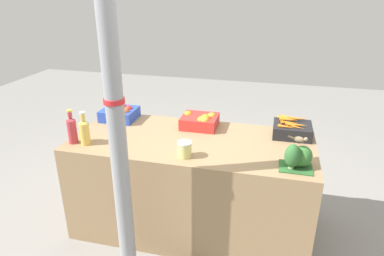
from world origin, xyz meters
TOP-DOWN VIEW (x-y plane):
  - ground_plane at (0.00, 0.00)m, footprint 10.00×10.00m
  - market_table at (0.00, 0.00)m, footprint 1.92×0.88m
  - support_pole at (-0.30, -0.68)m, footprint 0.13×0.13m
  - apple_crate at (-0.75, 0.26)m, footprint 0.30×0.27m
  - orange_crate at (0.00, 0.27)m, footprint 0.30×0.27m
  - carrot_crate at (0.77, 0.28)m, footprint 0.30×0.28m
  - broccoli_pile at (0.80, -0.26)m, footprint 0.22×0.18m
  - juice_bottle_ruby at (-0.89, -0.28)m, footprint 0.07×0.07m
  - juice_bottle_golden at (-0.78, -0.28)m, footprint 0.08×0.08m
  - pickle_jar at (0.02, -0.30)m, footprint 0.10×0.10m
  - sparrow_bird at (0.80, -0.27)m, footprint 0.13×0.06m

SIDE VIEW (x-z plane):
  - ground_plane at x=0.00m, z-range 0.00..0.00m
  - market_table at x=0.00m, z-range 0.00..0.83m
  - carrot_crate at x=0.77m, z-range 0.82..0.96m
  - pickle_jar at x=0.02m, z-range 0.83..0.95m
  - orange_crate at x=0.00m, z-range 0.82..0.96m
  - apple_crate at x=-0.75m, z-range 0.83..0.96m
  - broccoli_pile at x=0.80m, z-range 0.82..1.00m
  - juice_bottle_golden at x=-0.78m, z-range 0.81..1.07m
  - juice_bottle_ruby at x=-0.89m, z-range 0.81..1.08m
  - sparrow_bird at x=0.80m, z-range 1.02..1.07m
  - support_pole at x=-0.30m, z-range 0.00..2.57m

